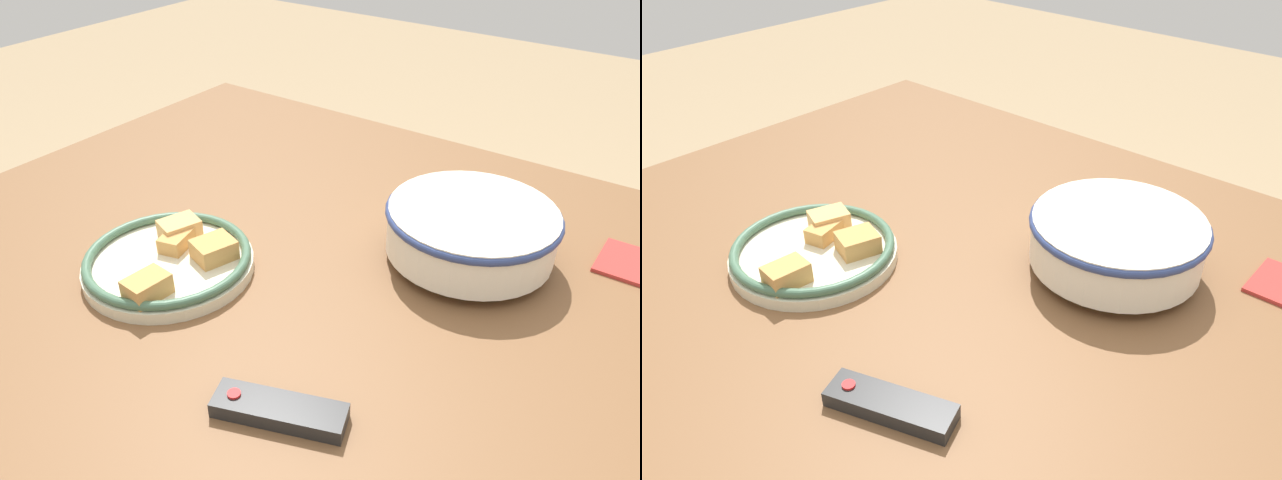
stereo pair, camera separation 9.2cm
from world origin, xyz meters
TOP-DOWN VIEW (x-y plane):
  - dining_table at (0.00, 0.00)m, footprint 1.44×1.08m
  - noodle_bowl at (-0.13, -0.15)m, footprint 0.26×0.26m
  - food_plate at (0.22, 0.13)m, footprint 0.25×0.25m
  - tv_remote at (-0.09, 0.26)m, footprint 0.16×0.09m

SIDE VIEW (x-z plane):
  - dining_table at x=0.00m, z-range 0.29..1.01m
  - tv_remote at x=-0.09m, z-range 0.72..0.74m
  - food_plate at x=0.22m, z-range 0.71..0.76m
  - noodle_bowl at x=-0.13m, z-range 0.73..0.82m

